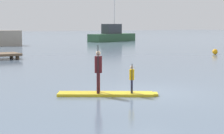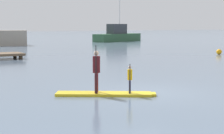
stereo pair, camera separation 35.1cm
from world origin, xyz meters
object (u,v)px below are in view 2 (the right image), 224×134
at_px(paddler_adult, 96,69).
at_px(mooring_buoy_mid, 219,52).
at_px(paddleboard_near, 106,94).
at_px(motor_boat_small_navy, 117,35).
at_px(paddler_child_solo, 130,78).

distance_m(paddler_adult, mooring_buoy_mid, 22.02).
bearing_deg(paddleboard_near, motor_boat_small_navy, 58.53).
height_order(paddler_adult, paddler_child_solo, paddler_adult).
xyz_separation_m(paddler_child_solo, mooring_buoy_mid, (17.40, 12.66, -0.43)).
relative_size(paddler_child_solo, motor_boat_small_navy, 0.12).
bearing_deg(paddleboard_near, paddler_child_solo, -32.95).
height_order(paddleboard_near, motor_boat_small_navy, motor_boat_small_navy).
xyz_separation_m(paddleboard_near, paddler_adult, (-0.29, 0.18, 0.96)).
bearing_deg(mooring_buoy_mid, paddler_child_solo, -143.96).
relative_size(paddler_adult, paddler_child_solo, 1.63).
bearing_deg(mooring_buoy_mid, motor_boat_small_navy, 78.31).
bearing_deg(paddler_adult, motor_boat_small_navy, 58.09).
distance_m(paddler_adult, motor_boat_small_navy, 45.26).
xyz_separation_m(paddleboard_near, motor_boat_small_navy, (23.63, 38.60, 0.85)).
relative_size(paddler_adult, motor_boat_small_navy, 0.20).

